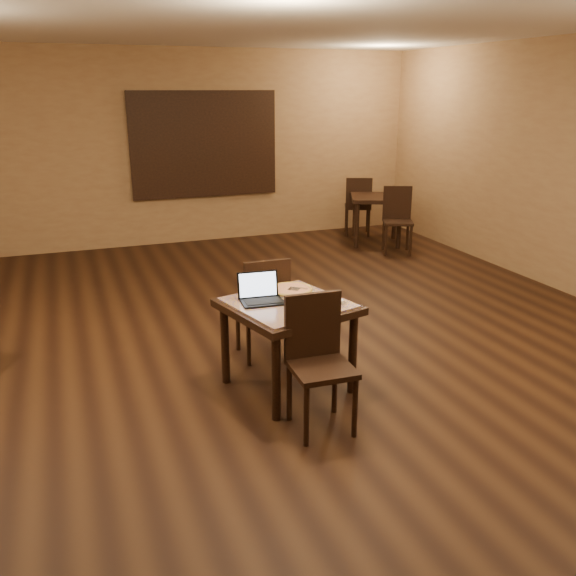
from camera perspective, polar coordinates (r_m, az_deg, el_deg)
name	(u,v)px	position (r m, az deg, el deg)	size (l,w,h in m)	color
ground	(283,367)	(5.57, -0.48, -7.39)	(10.00, 10.00, 0.00)	black
wall_back	(173,149)	(9.91, -10.73, 12.68)	(8.00, 0.02, 3.00)	#93724A
ceiling	(282,5)	(5.06, -0.58, 24.94)	(8.00, 10.00, 0.02)	silver
mural	(205,145)	(9.97, -7.81, 13.15)	(2.34, 0.05, 1.64)	#296496
tiled_table	(288,314)	(4.96, -0.02, -2.43)	(1.13, 1.13, 0.76)	black
chair_main_near	(318,354)	(4.47, 2.79, -6.18)	(0.45, 0.45, 1.00)	black
chair_main_far	(264,303)	(5.54, -2.25, -1.38)	(0.43, 0.43, 0.98)	black
laptop	(260,294)	(4.93, -2.62, -0.55)	(0.35, 0.29, 0.23)	black
plate	(322,305)	(4.84, 3.17, -1.58)	(0.25, 0.25, 0.01)	white
pizza_slice	(322,303)	(4.84, 3.17, -1.41)	(0.20, 0.20, 0.02)	beige
pizza_pan	(291,291)	(5.17, 0.30, -0.28)	(0.39, 0.39, 0.01)	silver
pizza_whole	(291,289)	(5.17, 0.30, -0.12)	(0.36, 0.36, 0.03)	beige
spatula	(294,289)	(5.16, 0.58, -0.08)	(0.09, 0.22, 0.01)	silver
napkin_roll	(340,299)	(4.94, 4.90, -1.07)	(0.05, 0.16, 0.04)	white
other_table_a	(377,204)	(9.92, 8.32, 7.77)	(1.08, 1.08, 0.77)	black
other_table_a_chair_near	(397,216)	(9.45, 10.19, 6.68)	(0.57, 0.57, 0.99)	black
other_table_a_chair_far	(358,203)	(10.42, 6.58, 7.92)	(0.57, 0.57, 0.99)	black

